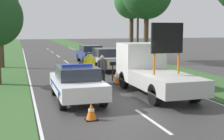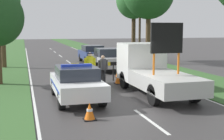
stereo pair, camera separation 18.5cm
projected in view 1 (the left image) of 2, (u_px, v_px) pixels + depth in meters
name	position (u px, v px, depth m)	size (l,w,h in m)	color
ground_plane	(125.00, 102.00, 12.90)	(160.00, 160.00, 0.00)	#3D3A3A
lane_markings	(78.00, 70.00, 23.00)	(7.27, 55.55, 0.01)	silver
grass_verge_left	(1.00, 60.00, 30.25)	(4.28, 120.00, 0.03)	#38602D
grass_verge_right	(116.00, 57.00, 33.55)	(4.28, 120.00, 0.03)	#38602D
police_car	(77.00, 83.00, 13.09)	(1.82, 4.49, 1.56)	white
work_truck	(151.00, 69.00, 14.76)	(2.03, 5.87, 3.26)	white
road_barrier	(94.00, 66.00, 17.76)	(2.73, 0.08, 1.10)	black
police_officer	(89.00, 65.00, 16.85)	(0.63, 0.40, 1.75)	#191E38
pedestrian_civilian	(102.00, 67.00, 17.20)	(0.56, 0.36, 1.56)	#232326
traffic_cone_near_police	(91.00, 111.00, 10.34)	(0.42, 0.42, 0.58)	black
traffic_cone_centre_front	(80.00, 75.00, 18.20)	(0.44, 0.44, 0.60)	black
traffic_cone_near_truck	(117.00, 73.00, 19.45)	(0.37, 0.37, 0.51)	black
traffic_cone_behind_barrier	(118.00, 78.00, 17.20)	(0.48, 0.48, 0.67)	black
queued_car_sedan_silver	(106.00, 59.00, 22.59)	(1.88, 4.12, 1.61)	#B2B2B7
queued_car_hatch_blue	(90.00, 54.00, 27.92)	(1.87, 4.38, 1.54)	navy
roadside_tree_mid_right	(132.00, 1.00, 29.11)	(3.32, 3.32, 7.40)	#4C3823
utility_pole	(138.00, 27.00, 27.70)	(1.20, 0.20, 6.15)	#473828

